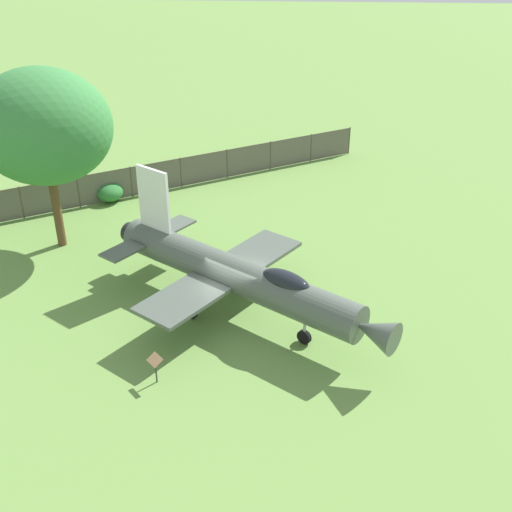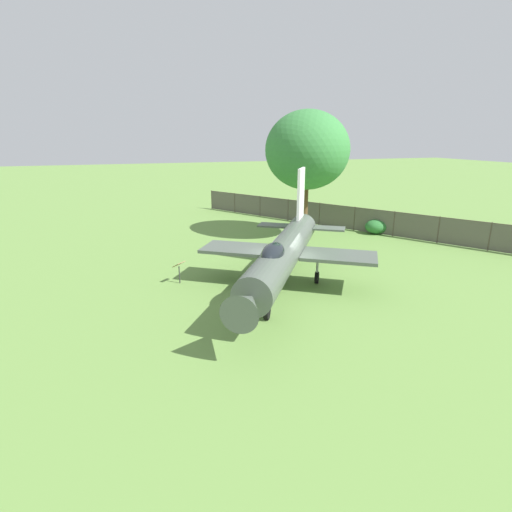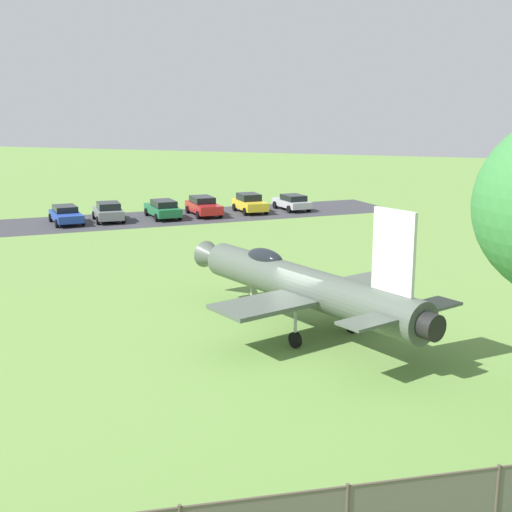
{
  "view_description": "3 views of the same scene",
  "coord_description": "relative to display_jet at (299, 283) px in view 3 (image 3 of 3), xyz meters",
  "views": [
    {
      "loc": [
        -2.42,
        22.55,
        15.37
      ],
      "look_at": [
        -0.82,
        -1.33,
        2.06
      ],
      "focal_mm": 44.49,
      "sensor_mm": 36.0,
      "label": 1
    },
    {
      "loc": [
        -17.02,
        7.32,
        7.18
      ],
      "look_at": [
        0.13,
        1.41,
        1.77
      ],
      "focal_mm": 28.21,
      "sensor_mm": 36.0,
      "label": 2
    },
    {
      "loc": [
        6.85,
        -24.93,
        8.83
      ],
      "look_at": [
        -4.25,
        6.15,
        1.5
      ],
      "focal_mm": 47.46,
      "sensor_mm": 36.0,
      "label": 3
    }
  ],
  "objects": [
    {
      "name": "parked_car_green",
      "position": [
        -18.05,
        23.1,
        -1.16
      ],
      "size": [
        4.61,
        4.75,
        1.49
      ],
      "rotation": [
        0.0,
        0.0,
        2.32
      ],
      "color": "#1E6B3D",
      "rests_on": "ground_plane"
    },
    {
      "name": "parked_car_gray",
      "position": [
        -21.33,
        20.23,
        -1.14
      ],
      "size": [
        4.11,
        4.42,
        1.53
      ],
      "rotation": [
        0.0,
        0.0,
        2.26
      ],
      "color": "slate",
      "rests_on": "ground_plane"
    },
    {
      "name": "ground_plane",
      "position": [
        0.28,
        -0.19,
        -1.94
      ],
      "size": [
        200.0,
        200.0,
        0.0
      ],
      "primitive_type": "plane",
      "color": "#668E42"
    },
    {
      "name": "display_jet",
      "position": [
        0.0,
        0.0,
        0.0
      ],
      "size": [
        12.5,
        9.88,
        5.49
      ],
      "rotation": [
        0.0,
        0.0,
        2.55
      ],
      "color": "#4C564C",
      "rests_on": "ground_plane"
    },
    {
      "name": "parked_car_red",
      "position": [
        -15.58,
        25.53,
        -1.14
      ],
      "size": [
        4.55,
        4.85,
        1.53
      ],
      "rotation": [
        0.0,
        0.0,
        5.42
      ],
      "color": "red",
      "rests_on": "ground_plane"
    },
    {
      "name": "parking_strip",
      "position": [
        -16.72,
        24.41,
        -1.93
      ],
      "size": [
        32.3,
        29.84,
        0.0
      ],
      "primitive_type": "cube",
      "rotation": [
        0.0,
        0.0,
        3.86
      ],
      "color": "#38383D",
      "rests_on": "ground_plane"
    },
    {
      "name": "info_plaque",
      "position": [
        2.71,
        4.54,
        -1.08
      ],
      "size": [
        0.7,
        0.71,
        1.14
      ],
      "color": "#333333",
      "rests_on": "ground_plane"
    },
    {
      "name": "parked_car_silver",
      "position": [
        -9.48,
        30.68,
        -1.22
      ],
      "size": [
        4.27,
        4.38,
        1.37
      ],
      "rotation": [
        0.0,
        0.0,
        2.32
      ],
      "color": "#B2B5BA",
      "rests_on": "ground_plane"
    },
    {
      "name": "parked_car_blue",
      "position": [
        -23.84,
        18.24,
        -1.21
      ],
      "size": [
        4.49,
        4.49,
        1.36
      ],
      "rotation": [
        0.0,
        0.0,
        5.5
      ],
      "color": "#23429E",
      "rests_on": "ground_plane"
    },
    {
      "name": "parked_car_yellow",
      "position": [
        -12.49,
        28.25,
        -1.13
      ],
      "size": [
        4.1,
        4.38,
        1.59
      ],
      "rotation": [
        0.0,
        0.0,
        5.41
      ],
      "color": "gold",
      "rests_on": "ground_plane"
    }
  ]
}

